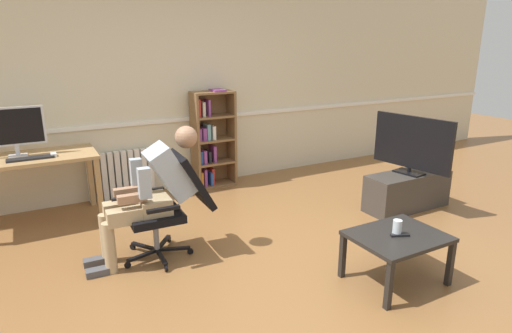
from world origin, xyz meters
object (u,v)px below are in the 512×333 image
Objects in this scene: tv_screen at (412,144)px; tv_stand at (407,191)px; spare_remote at (400,235)px; radiator at (121,175)px; bookshelf at (211,141)px; keyboard at (30,158)px; person_seated at (151,191)px; office_chair at (172,201)px; drinking_glass at (397,228)px; imac_monitor at (14,128)px; computer_desk at (28,166)px; coffee_table at (397,241)px; computer_mouse at (54,155)px.

tv_stand is at bearing 90.00° from tv_screen.
radiator is at bearing 50.03° from spare_remote.
bookshelf is at bearing 32.21° from tv_screen.
bookshelf reaches higher than tv_stand.
tv_screen is (1.68, -1.89, 0.16)m from bookshelf.
person_seated reaches higher than keyboard.
tv_stand is at bearing 87.13° from office_chair.
office_chair is at bearing 136.59° from drinking_glass.
drinking_glass is at bearing -45.83° from keyboard.
imac_monitor reaches higher than drinking_glass.
computer_desk reaches higher than tv_stand.
drinking_glass reaches higher than coffee_table.
tv_screen is 7.68× the size of drinking_glass.
keyboard is 0.42× the size of tv_stand.
radiator is (1.08, 0.31, -0.75)m from imac_monitor.
coffee_table is 0.07m from spare_remote.
imac_monitor reaches higher than keyboard.
office_chair reaches higher than keyboard.
computer_desk reaches higher than drinking_glass.
imac_monitor is 2.31m from bookshelf.
tv_screen is at bearing -20.88° from keyboard.
drinking_glass is at bearing -63.93° from radiator.
computer_mouse is at bearing 131.35° from drinking_glass.
coffee_table is 0.12m from drinking_glass.
person_seated reaches higher than spare_remote.
spare_remote is (-0.01, -0.03, 0.06)m from coffee_table.
office_chair is at bearing 75.60° from tv_screen.
computer_mouse is 1.98m from bookshelf.
computer_mouse is at bearing -149.11° from person_seated.
radiator is 3.48m from tv_stand.
imac_monitor is 0.56× the size of tv_stand.
bookshelf reaches higher than spare_remote.
person_seated is 2.12m from spare_remote.
office_chair is at bearing -51.08° from computer_desk.
computer_desk is at bearing -138.89° from office_chair.
imac_monitor is 5.87× the size of computer_mouse.
person_seated is (-1.26, -1.64, 0.02)m from bookshelf.
radiator is at bearing 33.98° from computer_mouse.
keyboard is at bearing -168.67° from bookshelf.
bookshelf is (1.94, 0.41, -0.15)m from computer_mouse.
tv_stand is (2.85, -1.99, -0.08)m from radiator.
imac_monitor is 4.36m from tv_stand.
tv_stand is at bearing -25.80° from spare_remote.
person_seated is at bearing 73.33° from spare_remote.
tv_screen reaches higher than radiator.
bookshelf reaches higher than computer_desk.
spare_remote is (2.48, -2.59, -0.34)m from keyboard.
keyboard is 4.37× the size of computer_mouse.
person_seated is 9.51× the size of drinking_glass.
keyboard is at bearing -141.49° from person_seated.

